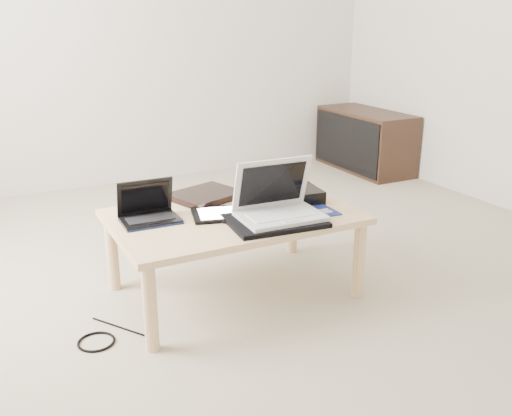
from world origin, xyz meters
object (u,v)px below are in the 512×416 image
coffee_table (233,223)px  netbook (149,212)px  media_cabinet (364,141)px  gpu_box (299,192)px  white_laptop (278,205)px

coffee_table → netbook: size_ratio=4.35×
media_cabinet → gpu_box: size_ratio=2.89×
gpu_box → white_laptop: bearing=-137.3°
white_laptop → gpu_box: (0.25, 0.23, -0.04)m
media_cabinet → gpu_box: 2.18m
coffee_table → gpu_box: gpu_box is taller
media_cabinet → white_laptop: white_laptop is taller
coffee_table → white_laptop: white_laptop is taller
media_cabinet → netbook: bearing=-147.6°
coffee_table → media_cabinet: size_ratio=1.22×
white_laptop → netbook: bearing=153.1°
netbook → white_laptop: size_ratio=0.68×
coffee_table → netbook: bearing=166.6°
coffee_table → netbook: (-0.37, 0.09, 0.09)m
coffee_table → gpu_box: (0.39, 0.07, 0.08)m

